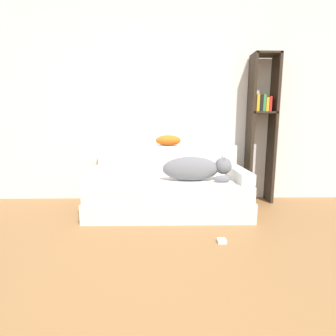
# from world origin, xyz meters

# --- Properties ---
(wall_back) EXTENTS (8.15, 0.06, 2.70)m
(wall_back) POSITION_xyz_m (0.00, 2.65, 1.35)
(wall_back) COLOR silver
(wall_back) RESTS_ON ground_plane
(couch) EXTENTS (1.85, 0.94, 0.40)m
(couch) POSITION_xyz_m (-0.00, 2.07, 0.20)
(couch) COLOR silver
(couch) RESTS_ON ground_plane
(couch_backrest) EXTENTS (1.81, 0.15, 0.37)m
(couch_backrest) POSITION_xyz_m (-0.00, 2.46, 0.58)
(couch_backrest) COLOR silver
(couch_backrest) RESTS_ON couch
(couch_arm_left) EXTENTS (0.15, 0.75, 0.12)m
(couch_arm_left) POSITION_xyz_m (-0.85, 2.06, 0.46)
(couch_arm_left) COLOR silver
(couch_arm_left) RESTS_ON couch
(couch_arm_right) EXTENTS (0.15, 0.75, 0.12)m
(couch_arm_right) POSITION_xyz_m (0.85, 2.06, 0.46)
(couch_arm_right) COLOR silver
(couch_arm_right) RESTS_ON couch
(dog) EXTENTS (0.80, 0.24, 0.29)m
(dog) POSITION_xyz_m (0.33, 1.97, 0.54)
(dog) COLOR slate
(dog) RESTS_ON couch
(laptop) EXTENTS (0.36, 0.32, 0.02)m
(laptop) POSITION_xyz_m (-0.35, 1.98, 0.41)
(laptop) COLOR #B7B7BC
(laptop) RESTS_ON couch
(throw_pillow) EXTENTS (0.33, 0.19, 0.13)m
(throw_pillow) POSITION_xyz_m (0.01, 2.45, 0.83)
(throw_pillow) COLOR orange
(throw_pillow) RESTS_ON couch_backrest
(bookshelf) EXTENTS (0.34, 0.26, 1.92)m
(bookshelf) POSITION_xyz_m (1.23, 2.47, 1.06)
(bookshelf) COLOR #2D2319
(bookshelf) RESTS_ON ground_plane
(power_adapter) EXTENTS (0.08, 0.08, 0.03)m
(power_adapter) POSITION_xyz_m (0.47, 1.20, 0.02)
(power_adapter) COLOR white
(power_adapter) RESTS_ON ground_plane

